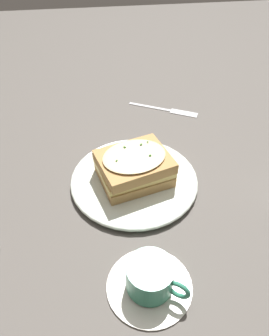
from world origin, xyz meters
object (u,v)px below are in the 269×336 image
(sandwich, at_px, (134,167))
(teacup_with_saucer, at_px, (150,279))
(fork, at_px, (171,110))
(dinner_plate, at_px, (134,180))

(sandwich, bearing_deg, teacup_with_saucer, -91.08)
(sandwich, xyz_separation_m, fork, (0.14, 0.26, -0.05))
(sandwich, relative_size, fork, 0.93)
(teacup_with_saucer, distance_m, fork, 0.52)
(teacup_with_saucer, bearing_deg, sandwich, 124.02)
(dinner_plate, xyz_separation_m, teacup_with_saucer, (-0.01, -0.24, 0.02))
(dinner_plate, height_order, teacup_with_saucer, teacup_with_saucer)
(dinner_plate, bearing_deg, fork, 62.65)
(sandwich, xyz_separation_m, teacup_with_saucer, (-0.00, -0.24, -0.02))
(fork, bearing_deg, sandwich, -1.21)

